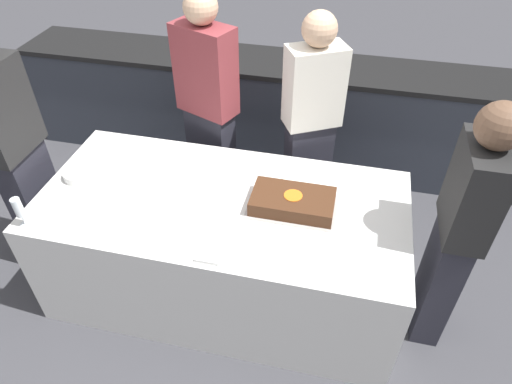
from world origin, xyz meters
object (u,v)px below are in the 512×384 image
(cake, at_px, (293,202))
(wine_glass, at_px, (18,208))
(person_cutting_cake, at_px, (310,130))
(plate_stack, at_px, (80,173))
(person_seated_left, at_px, (18,155))
(person_standing_back, at_px, (209,113))
(person_seated_right, at_px, (458,231))

(cake, height_order, wine_glass, wine_glass)
(wine_glass, bearing_deg, person_cutting_cake, 39.99)
(cake, bearing_deg, plate_stack, -179.43)
(cake, xyz_separation_m, person_seated_left, (-1.69, -0.03, 0.06))
(person_cutting_cake, height_order, person_seated_left, person_seated_left)
(wine_glass, relative_size, person_standing_back, 0.11)
(person_cutting_cake, xyz_separation_m, person_seated_right, (0.88, -0.73, -0.04))
(person_standing_back, bearing_deg, plate_stack, 72.50)
(person_seated_left, xyz_separation_m, person_standing_back, (0.98, 0.73, 0.01))
(person_seated_left, height_order, person_seated_right, person_seated_left)
(cake, relative_size, person_seated_left, 0.29)
(person_seated_right, distance_m, person_standing_back, 1.74)
(plate_stack, relative_size, person_standing_back, 0.12)
(person_seated_left, relative_size, person_seated_right, 1.08)
(person_cutting_cake, bearing_deg, plate_stack, -0.41)
(cake, height_order, person_seated_right, person_seated_right)
(wine_glass, xyz_separation_m, person_seated_right, (2.26, 0.43, -0.08))
(plate_stack, bearing_deg, person_standing_back, 50.17)
(plate_stack, distance_m, person_seated_right, 2.18)
(plate_stack, height_order, person_cutting_cake, person_cutting_cake)
(person_cutting_cake, bearing_deg, wine_glass, 10.85)
(wine_glass, distance_m, person_standing_back, 1.34)
(person_seated_left, distance_m, person_standing_back, 1.22)
(wine_glass, xyz_separation_m, person_standing_back, (0.68, 1.16, -0.01))
(person_seated_right, height_order, person_standing_back, person_standing_back)
(person_cutting_cake, bearing_deg, person_standing_back, -29.14)
(wine_glass, bearing_deg, plate_stack, 79.74)
(cake, bearing_deg, person_cutting_cake, 90.00)
(person_standing_back, bearing_deg, person_seated_right, 177.56)
(person_seated_left, bearing_deg, plate_stack, -87.60)
(wine_glass, relative_size, person_cutting_cake, 0.11)
(wine_glass, xyz_separation_m, person_cutting_cake, (1.38, 1.16, -0.04))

